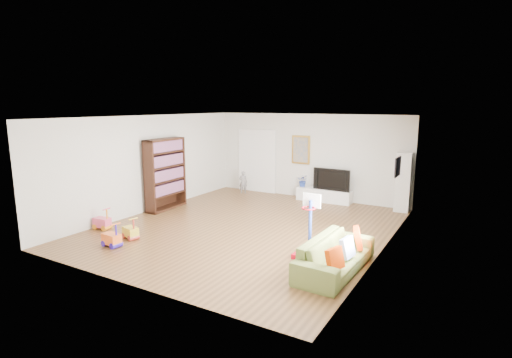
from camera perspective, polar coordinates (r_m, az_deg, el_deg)
The scene contains 25 objects.
floor at distance 9.96m, azimuth -1.17°, elevation -6.89°, with size 6.50×7.50×0.00m, color brown.
ceiling at distance 9.50m, azimuth -1.23°, elevation 8.83°, with size 6.50×7.50×0.00m, color white.
wall_back at distance 12.95m, azimuth 7.50°, elevation 3.24°, with size 6.50×0.00×2.70m, color silver.
wall_front at distance 6.80m, azimuth -17.95°, elevation -3.93°, with size 6.50×0.00×2.70m, color white.
wall_left at distance 11.65m, azimuth -14.98°, elevation 2.14°, with size 0.00×7.50×2.70m, color silver.
wall_right at distance 8.44m, azimuth 17.98°, elevation -1.15°, with size 0.00×7.50×2.70m, color silver.
navy_accent at distance 9.72m, azimuth 19.86°, elevation 3.22°, with size 0.01×3.20×1.70m, color black.
olive_wainscot at distance 9.97m, azimuth 19.37°, elevation -4.49°, with size 0.01×3.20×1.00m, color brown.
doorway at distance 13.80m, azimuth 0.11°, elevation 2.52°, with size 1.45×0.06×2.10m, color white.
painting_back at distance 12.99m, azimuth 6.43°, elevation 4.17°, with size 0.62×0.06×0.92m, color gold.
artwork_right at distance 9.97m, azimuth 19.60°, elevation 1.66°, with size 0.04×0.56×0.46m, color #7F3F8C.
media_console at distance 12.65m, azimuth 9.69°, elevation -2.29°, with size 1.71×0.43×0.40m, color white.
tall_cabinet at distance 11.95m, azimuth 20.27°, elevation -0.42°, with size 0.39×0.39×1.69m, color white.
bookshelf at distance 11.76m, azimuth -12.82°, elevation 0.69°, with size 0.37×1.40×2.04m, color #32190E.
sofa at distance 7.51m, azimuth 11.28°, elevation -10.58°, with size 2.09×0.82×0.61m, color olive.
basketball_hoop at distance 7.96m, azimuth 7.31°, elevation -6.73°, with size 0.44×0.53×1.27m, color red.
ride_on_yellow at distance 9.49m, azimuth -17.53°, elevation -6.68°, with size 0.38×0.24×0.51m, color gold.
ride_on_orange at distance 9.11m, azimuth -19.97°, elevation -7.46°, with size 0.40×0.25×0.54m, color orange.
ride_on_pink at distance 10.43m, azimuth -21.16°, elevation -5.28°, with size 0.40×0.25×0.53m, color #E34A6E.
child at distance 13.59m, azimuth -1.85°, elevation -0.46°, with size 0.28×0.18×0.77m, color gray.
tv at distance 12.48m, azimuth 10.91°, elevation -0.00°, with size 1.17×0.15×0.67m, color black.
vase_plant at distance 12.86m, azimuth 6.74°, elevation -0.22°, with size 0.35×0.30×0.39m, color navy.
pillow_left at distance 6.85m, azimuth 11.21°, elevation -11.13°, with size 0.10×0.37×0.37m, color #C13300.
pillow_center at distance 7.40m, azimuth 12.94°, elevation -9.53°, with size 0.10×0.36×0.36m, color silver.
pillow_right at distance 7.95m, azimuth 14.37°, elevation -8.15°, with size 0.10×0.39×0.39m, color red.
Camera 1 is at (4.96, -8.10, 3.00)m, focal length 28.00 mm.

